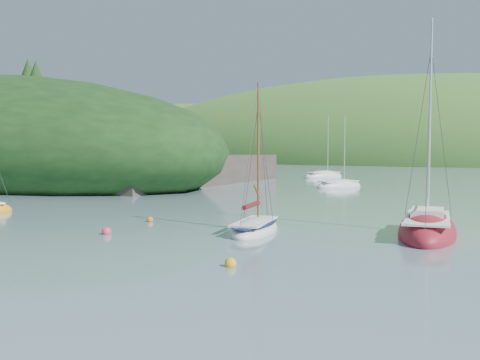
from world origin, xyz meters
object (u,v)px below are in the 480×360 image
Objects in this scene: sloop_red at (427,231)px; distant_sloop_c at (323,177)px; distant_sloop_a at (339,186)px; daysailer_white at (255,228)px.

sloop_red reaches higher than distant_sloop_c.
sloop_red is 1.36× the size of distant_sloop_a.
distant_sloop_c is at bearing 144.51° from distant_sloop_a.
daysailer_white is at bearing -49.41° from distant_sloop_a.
sloop_red reaches higher than distant_sloop_a.
distant_sloop_a is (-10.83, 32.13, -0.04)m from daysailer_white.
distant_sloop_c reaches higher than distant_sloop_a.
distant_sloop_a is 0.87× the size of distant_sloop_c.
daysailer_white is 0.70× the size of sloop_red.
sloop_red is 53.91m from distant_sloop_c.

